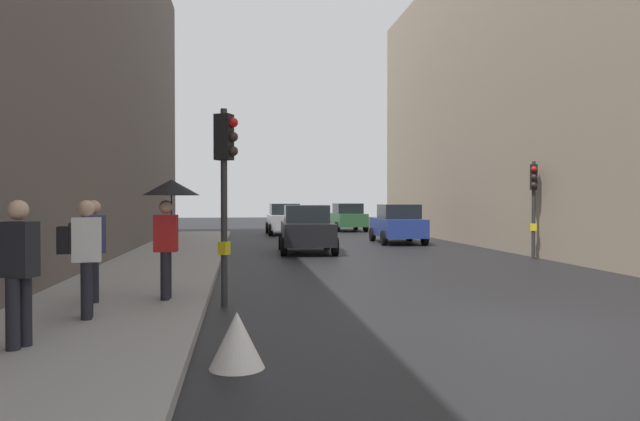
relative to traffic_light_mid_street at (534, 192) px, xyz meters
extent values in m
plane|color=black|center=(-4.94, -9.77, -2.22)|extent=(120.00, 120.00, 0.00)
cube|color=gray|center=(-11.82, -3.77, -2.14)|extent=(3.25, 40.00, 0.16)
cube|color=gray|center=(6.31, 3.44, 4.51)|extent=(12.00, 34.62, 13.47)
cylinder|color=#2D2D2D|center=(0.01, 0.02, -0.61)|extent=(0.12, 0.12, 3.22)
cube|color=black|center=(0.01, 0.02, 0.48)|extent=(0.35, 0.38, 0.84)
cube|color=yellow|center=(0.01, 0.02, -1.17)|extent=(0.25, 0.23, 0.24)
sphere|color=red|center=(-0.07, -0.15, 0.74)|extent=(0.18, 0.18, 0.18)
sphere|color=#2D231E|center=(-0.07, -0.15, 0.48)|extent=(0.18, 0.18, 0.18)
sphere|color=#2D231E|center=(-0.07, -0.15, 0.22)|extent=(0.18, 0.18, 0.18)
cylinder|color=#2D2D2D|center=(-9.89, -7.30, -0.42)|extent=(0.12, 0.12, 3.61)
cube|color=black|center=(-9.89, -7.30, 0.86)|extent=(0.38, 0.35, 0.84)
cube|color=yellow|center=(-9.89, -7.30, -1.17)|extent=(0.23, 0.25, 0.24)
sphere|color=red|center=(-9.72, -7.39, 1.12)|extent=(0.18, 0.18, 0.18)
sphere|color=#2D231E|center=(-9.72, -7.39, 0.86)|extent=(0.18, 0.18, 0.18)
sphere|color=#2D231E|center=(-9.72, -7.39, 0.60)|extent=(0.18, 0.18, 0.18)
cube|color=#BCBCC1|center=(-7.08, 15.38, -1.50)|extent=(1.87, 4.23, 0.80)
cube|color=black|center=(-7.09, 15.63, -0.78)|extent=(1.63, 2.03, 0.64)
cylinder|color=black|center=(-6.16, 14.05, -1.90)|extent=(0.23, 0.64, 0.64)
cylinder|color=black|center=(-7.96, 14.02, -1.90)|extent=(0.23, 0.64, 0.64)
cylinder|color=black|center=(-6.21, 16.75, -1.90)|extent=(0.23, 0.64, 0.64)
cylinder|color=black|center=(-8.00, 16.72, -1.90)|extent=(0.23, 0.64, 0.64)
cube|color=black|center=(-7.15, 3.51, -1.50)|extent=(1.96, 4.27, 0.80)
cube|color=black|center=(-7.14, 3.76, -0.78)|extent=(1.68, 2.06, 0.64)
cylinder|color=black|center=(-6.30, 2.12, -1.90)|extent=(0.24, 0.65, 0.64)
cylinder|color=black|center=(-8.10, 2.19, -1.90)|extent=(0.24, 0.65, 0.64)
cylinder|color=black|center=(-6.20, 4.82, -1.90)|extent=(0.24, 0.65, 0.64)
cylinder|color=black|center=(-8.00, 4.89, -1.90)|extent=(0.24, 0.65, 0.64)
cube|color=#2D6038|center=(-2.83, 18.78, -1.50)|extent=(1.95, 4.26, 0.80)
cube|color=black|center=(-2.82, 18.53, -0.78)|extent=(1.67, 2.06, 0.64)
cylinder|color=black|center=(-3.78, 20.09, -1.90)|extent=(0.24, 0.65, 0.64)
cylinder|color=black|center=(-1.98, 20.16, -1.90)|extent=(0.24, 0.65, 0.64)
cylinder|color=black|center=(-3.68, 17.40, -1.90)|extent=(0.24, 0.65, 0.64)
cylinder|color=black|center=(-1.89, 17.46, -1.90)|extent=(0.24, 0.65, 0.64)
cube|color=navy|center=(-2.51, 7.74, -1.50)|extent=(1.95, 4.26, 0.80)
cube|color=black|center=(-2.52, 7.49, -0.78)|extent=(1.67, 2.06, 0.64)
cylinder|color=black|center=(-3.36, 9.12, -1.90)|extent=(0.24, 0.65, 0.64)
cylinder|color=black|center=(-1.56, 9.06, -1.90)|extent=(0.24, 0.65, 0.64)
cylinder|color=black|center=(-3.46, 6.42, -1.90)|extent=(0.24, 0.65, 0.64)
cylinder|color=black|center=(-1.66, 6.36, -1.90)|extent=(0.24, 0.65, 0.64)
cylinder|color=black|center=(-10.91, -7.38, -1.64)|extent=(0.16, 0.16, 0.85)
cylinder|color=black|center=(-10.92, -7.58, -1.64)|extent=(0.16, 0.16, 0.85)
cube|color=red|center=(-10.91, -7.48, -0.88)|extent=(0.41, 0.28, 0.66)
sphere|color=tan|center=(-10.91, -7.48, -0.41)|extent=(0.24, 0.24, 0.24)
cylinder|color=black|center=(-10.81, -7.49, -0.63)|extent=(0.02, 0.02, 0.90)
cone|color=black|center=(-10.81, -7.49, -0.06)|extent=(1.00, 1.00, 0.28)
cylinder|color=black|center=(-12.14, -7.49, -1.64)|extent=(0.16, 0.16, 0.85)
cylinder|color=black|center=(-12.10, -7.69, -1.64)|extent=(0.16, 0.16, 0.85)
cube|color=navy|center=(-12.12, -7.59, -0.88)|extent=(0.45, 0.34, 0.66)
sphere|color=tan|center=(-12.12, -7.59, -0.41)|extent=(0.24, 0.24, 0.24)
cube|color=black|center=(-12.42, -7.66, -0.88)|extent=(0.26, 0.32, 0.40)
cylinder|color=black|center=(-11.88, -8.98, -1.64)|extent=(0.16, 0.16, 0.85)
cylinder|color=black|center=(-11.85, -9.18, -1.64)|extent=(0.16, 0.16, 0.85)
cube|color=silver|center=(-11.87, -9.08, -0.88)|extent=(0.44, 0.32, 0.66)
sphere|color=tan|center=(-11.87, -9.08, -0.41)|extent=(0.24, 0.24, 0.24)
cube|color=black|center=(-12.16, -9.13, -0.88)|extent=(0.24, 0.31, 0.40)
cylinder|color=black|center=(-12.18, -10.71, -1.64)|extent=(0.16, 0.16, 0.85)
cylinder|color=black|center=(-12.25, -10.90, -1.64)|extent=(0.16, 0.16, 0.85)
cube|color=black|center=(-12.21, -10.81, -0.88)|extent=(0.47, 0.39, 0.66)
sphere|color=tan|center=(-12.21, -10.81, -0.41)|extent=(0.24, 0.24, 0.24)
cone|color=silver|center=(-9.63, -11.45, -1.90)|extent=(0.64, 0.64, 0.65)
camera|label=1|loc=(-9.59, -18.18, -0.31)|focal=32.87mm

